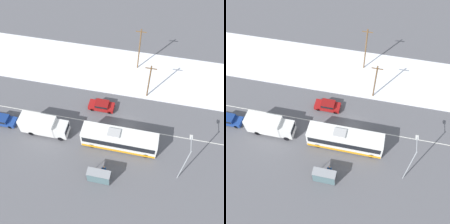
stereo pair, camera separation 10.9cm
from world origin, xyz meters
The scene contains 12 objects.
ground_plane centered at (0.00, 0.00, 0.00)m, with size 120.00×120.00×0.00m, color #56565B.
snow_lot centered at (0.00, 12.11, 0.06)m, with size 80.00×11.43×0.12m.
lane_marking_center centered at (0.00, 0.00, 0.00)m, with size 60.00×0.12×0.00m.
city_bus centered at (-0.42, -3.27, 1.71)m, with size 11.10×2.57×3.50m.
box_truck centered at (-12.21, -3.20, 1.75)m, with size 7.32×2.30×3.19m.
sedan_car centered at (-4.56, 2.98, 0.81)m, with size 4.21×1.80×1.48m.
parked_car_near_truck centered at (-19.40, -2.98, 0.79)m, with size 4.39×1.80×1.44m.
pedestrian_at_stop centered at (-1.71, -7.94, 1.10)m, with size 0.65×0.29×1.80m.
bus_shelter centered at (-2.13, -9.44, 1.68)m, with size 3.19×1.20×2.40m.
streetlamp centered at (8.53, -6.27, 5.04)m, with size 0.36×2.42×8.12m.
utility_pole_roadside centered at (2.44, 7.16, 3.75)m, with size 1.80×0.24×7.14m.
utility_pole_snowlot centered at (-0.14, 13.56, 4.53)m, with size 1.80×0.24×8.69m.
Camera 2 is at (2.49, -22.04, 35.34)m, focal length 42.00 mm.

